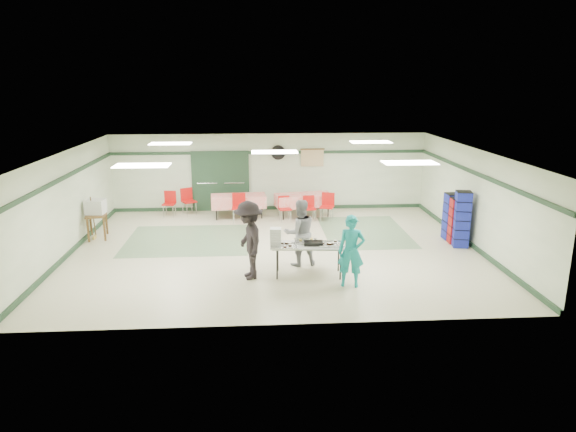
{
  "coord_description": "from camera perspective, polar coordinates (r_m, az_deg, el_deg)",
  "views": [
    {
      "loc": [
        -0.51,
        -13.39,
        4.51
      ],
      "look_at": [
        0.34,
        -0.3,
        1.02
      ],
      "focal_mm": 32.0,
      "sensor_mm": 36.0,
      "label": 1
    }
  ],
  "objects": [
    {
      "name": "chair_c",
      "position": [
        16.94,
        4.41,
        1.38
      ],
      "size": [
        0.54,
        0.54,
        0.91
      ],
      "rotation": [
        0.0,
        0.0,
        -0.34
      ],
      "color": "red",
      "rests_on": "floor"
    },
    {
      "name": "sheet_tray_right",
      "position": [
        12.08,
        4.79,
        -3.17
      ],
      "size": [
        0.61,
        0.48,
        0.02
      ],
      "primitive_type": "cube",
      "rotation": [
        0.0,
        0.0,
        -0.08
      ],
      "color": "silver",
      "rests_on": "serving_table"
    },
    {
      "name": "chair_b",
      "position": [
        16.81,
        -0.39,
        1.13
      ],
      "size": [
        0.44,
        0.44,
        0.82
      ],
      "rotation": [
        0.0,
        0.0,
        0.17
      ],
      "color": "red",
      "rests_on": "floor"
    },
    {
      "name": "wall_left",
      "position": [
        14.63,
        -23.55,
        1.18
      ],
      "size": [
        0.0,
        9.0,
        9.0
      ],
      "primitive_type": "plane",
      "rotation": [
        1.57,
        0.0,
        1.57
      ],
      "color": "silver",
      "rests_on": "floor"
    },
    {
      "name": "volunteer_teal",
      "position": [
        11.51,
        7.04,
        -3.91
      ],
      "size": [
        0.67,
        0.51,
        1.64
      ],
      "primitive_type": "imported",
      "rotation": [
        0.0,
        0.0,
        -0.21
      ],
      "color": "teal",
      "rests_on": "floor"
    },
    {
      "name": "baseboard_right",
      "position": [
        15.32,
        19.48,
        -2.85
      ],
      "size": [
        0.06,
        9.0,
        0.12
      ],
      "primitive_type": "cube",
      "rotation": [
        0.0,
        0.0,
        1.57
      ],
      "color": "#1F3925",
      "rests_on": "floor"
    },
    {
      "name": "volunteer_grey",
      "position": [
        12.71,
        1.32,
        -1.87
      ],
      "size": [
        0.93,
        0.8,
        1.68
      ],
      "primitive_type": "imported",
      "rotation": [
        0.0,
        0.0,
        3.36
      ],
      "color": "gray",
      "rests_on": "floor"
    },
    {
      "name": "dining_table_b",
      "position": [
        17.34,
        -5.52,
        1.71
      ],
      "size": [
        1.87,
        0.95,
        0.77
      ],
      "rotation": [
        0.0,
        0.0,
        0.08
      ],
      "color": "red",
      "rests_on": "floor"
    },
    {
      "name": "broom",
      "position": [
        15.92,
        -20.83,
        -0.11
      ],
      "size": [
        0.06,
        0.21,
        1.25
      ],
      "primitive_type": "cylinder",
      "rotation": [
        0.14,
        0.0,
        -0.17
      ],
      "color": "brown",
      "rests_on": "floor"
    },
    {
      "name": "scroll_banner",
      "position": [
        18.14,
        2.71,
        6.47
      ],
      "size": [
        0.8,
        0.02,
        0.6
      ],
      "primitive_type": "cube",
      "color": "tan",
      "rests_on": "wall_back"
    },
    {
      "name": "wall_front",
      "position": [
        9.45,
        -0.39,
        -4.64
      ],
      "size": [
        11.0,
        0.0,
        11.0
      ],
      "primitive_type": "plane",
      "rotation": [
        -1.57,
        0.0,
        0.0
      ],
      "color": "silver",
      "rests_on": "floor"
    },
    {
      "name": "printer_table",
      "position": [
        15.95,
        -20.5,
        -0.11
      ],
      "size": [
        0.7,
        0.95,
        0.74
      ],
      "rotation": [
        0.0,
        0.0,
        0.18
      ],
      "color": "brown",
      "rests_on": "floor"
    },
    {
      "name": "chair_a",
      "position": [
        16.88,
        2.35,
        1.17
      ],
      "size": [
        0.41,
        0.41,
        0.82
      ],
      "rotation": [
        0.0,
        0.0,
        0.08
      ],
      "color": "red",
      "rests_on": "floor"
    },
    {
      "name": "chair_loose_b",
      "position": [
        17.85,
        -13.01,
        1.64
      ],
      "size": [
        0.44,
        0.44,
        0.86
      ],
      "rotation": [
        0.0,
        0.0,
        -0.11
      ],
      "color": "red",
      "rests_on": "floor"
    },
    {
      "name": "green_patch_b",
      "position": [
        15.9,
        8.47,
        -1.71
      ],
      "size": [
        2.5,
        3.5,
        0.01
      ],
      "primitive_type": "cube",
      "color": "gray",
      "rests_on": "floor"
    },
    {
      "name": "door_frame",
      "position": [
        18.18,
        -7.5,
        3.82
      ],
      "size": [
        2.0,
        0.03,
        2.15
      ],
      "primitive_type": "cube",
      "color": "#1F3925",
      "rests_on": "floor"
    },
    {
      "name": "crate_stack_red",
      "position": [
        15.24,
        18.24,
        -0.49
      ],
      "size": [
        0.44,
        0.44,
        1.32
      ],
      "primitive_type": "cube",
      "rotation": [
        0.0,
        0.0,
        -0.08
      ],
      "color": "#A41610",
      "rests_on": "floor"
    },
    {
      "name": "wall_right",
      "position": [
        15.01,
        20.0,
        1.85
      ],
      "size": [
        0.0,
        9.0,
        9.0
      ],
      "primitive_type": "plane",
      "rotation": [
        1.57,
        0.0,
        -1.57
      ],
      "color": "silver",
      "rests_on": "floor"
    },
    {
      "name": "double_door_left",
      "position": [
        18.24,
        -8.98,
        3.8
      ],
      "size": [
        0.9,
        0.06,
        2.1
      ],
      "primitive_type": "cube",
      "color": "gray",
      "rests_on": "floor"
    },
    {
      "name": "ceiling",
      "position": [
        13.52,
        -1.52,
        7.22
      ],
      "size": [
        11.0,
        11.0,
        0.0
      ],
      "primitive_type": "plane",
      "rotation": [
        3.14,
        0.0,
        0.0
      ],
      "color": "white",
      "rests_on": "wall_back"
    },
    {
      "name": "dining_table_a",
      "position": [
        17.4,
        1.74,
        1.83
      ],
      "size": [
        1.99,
        1.14,
        0.77
      ],
      "rotation": [
        0.0,
        0.0,
        0.17
      ],
      "color": "red",
      "rests_on": "floor"
    },
    {
      "name": "baking_pan",
      "position": [
        12.06,
        2.84,
        -3.03
      ],
      "size": [
        0.46,
        0.31,
        0.08
      ],
      "primitive_type": "cube",
      "rotation": [
        0.0,
        0.0,
        -0.08
      ],
      "color": "black",
      "rests_on": "serving_table"
    },
    {
      "name": "office_printer",
      "position": [
        15.86,
        -20.61,
        0.98
      ],
      "size": [
        0.54,
        0.48,
        0.41
      ],
      "primitive_type": "cube",
      "rotation": [
        0.0,
        0.0,
        -0.06
      ],
      "color": "beige",
      "rests_on": "printer_table"
    },
    {
      "name": "baseboard_left",
      "position": [
        14.95,
        -22.93,
        -3.62
      ],
      "size": [
        0.06,
        9.0,
        0.12
      ],
      "primitive_type": "cube",
      "rotation": [
        0.0,
        0.0,
        1.57
      ],
      "color": "#1F3925",
      "rests_on": "floor"
    },
    {
      "name": "trim_right",
      "position": [
        14.87,
        20.14,
        4.48
      ],
      "size": [
        0.06,
        9.0,
        0.1
      ],
      "primitive_type": "cube",
      "rotation": [
        0.0,
        0.0,
        1.57
      ],
      "color": "#1F3925",
      "rests_on": "wall_back"
    },
    {
      "name": "serving_table",
      "position": [
        12.09,
        2.3,
        -3.41
      ],
      "size": [
        1.75,
        0.82,
        0.76
      ],
      "rotation": [
        0.0,
        0.0,
        -0.08
      ],
      "color": "#A4A49F",
      "rests_on": "floor"
    },
    {
      "name": "crate_stack_blue_a",
      "position": [
        15.57,
        17.74,
        -0.05
      ],
      "size": [
        0.42,
        0.42,
        1.36
      ],
      "primitive_type": "cube",
      "rotation": [
        0.0,
        0.0,
        0.01
      ],
      "color": "navy",
      "rests_on": "floor"
    },
    {
      "name": "volunteer_dark",
      "position": [
        11.88,
        -4.38,
        -2.71
      ],
      "size": [
        0.93,
        1.31,
        1.84
      ],
      "primitive_type": "imported",
      "rotation": [
        0.0,
        0.0,
        -1.35
      ],
      "color": "black",
      "rests_on": "floor"
    },
    {
      "name": "foam_box_stack",
      "position": [
        11.98,
        -1.38,
        -2.3
      ],
      "size": [
        0.27,
        0.25,
        0.41
      ],
      "primitive_type": "cube",
      "rotation": [
        0.0,
        0.0,
        -0.08
      ],
      "color": "white",
      "rests_on": "serving_table"
    },
    {
      "name": "trim_back",
      "position": [
        18.03,
        -2.07,
        7.07
      ],
      "size": [
        11.0,
        0.06,
        0.1
      ],
      "primitive_type": "cube",
      "color": "#1F3925",
      "rests_on": "wall_back"
    },
    {
      "name": "green_patch_a",
      "position": [
        15.21,
        -11.06,
        -2.61
      ],
      "size": [
        3.5,
        3.0,
        0.01
      ],
      "primitive_type": "cube",
      "color": "gray",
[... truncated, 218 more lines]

